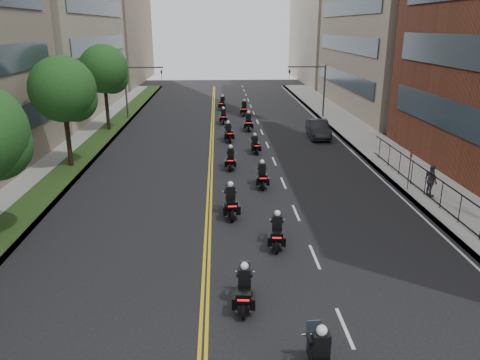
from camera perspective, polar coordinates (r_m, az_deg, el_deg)
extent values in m
cube|color=gray|center=(36.59, 18.02, 2.48)|extent=(4.00, 90.00, 0.15)
cube|color=gray|center=(36.01, -20.61, 1.95)|extent=(4.00, 90.00, 0.15)
cube|color=#1F3C15|center=(35.75, -19.40, 2.13)|extent=(2.00, 90.00, 0.04)
cube|color=#333F4C|center=(58.17, 12.35, 11.97)|extent=(0.12, 24.08, 1.80)
cube|color=#333F4C|center=(57.90, 12.63, 15.90)|extent=(0.12, 24.08, 1.80)
cube|color=#333F4C|center=(57.90, 12.91, 19.85)|extent=(0.12, 24.08, 1.80)
cube|color=gray|center=(88.87, 12.67, 20.13)|extent=(15.00, 28.00, 26.00)
cube|color=#333F4C|center=(57.75, -16.11, 11.64)|extent=(0.12, 24.08, 1.80)
cube|color=#333F4C|center=(57.48, -16.47, 15.59)|extent=(0.12, 24.08, 1.80)
cube|color=#333F4C|center=(57.48, -16.85, 19.56)|extent=(0.12, 24.08, 1.80)
cube|color=gray|center=(88.57, -17.56, 19.76)|extent=(16.00, 28.00, 26.00)
cube|color=black|center=(24.50, 26.49, -2.47)|extent=(0.05, 28.00, 0.05)
cube|color=black|center=(24.95, 26.08, -5.26)|extent=(0.05, 28.00, 0.05)
cylinder|color=black|center=(34.27, -20.28, 5.49)|extent=(0.32, 0.32, 5.11)
sphere|color=#1C521B|center=(33.80, -20.82, 10.32)|extent=(4.40, 4.40, 4.40)
sphere|color=#1C521B|center=(34.10, -19.51, 9.27)|extent=(3.08, 3.08, 3.08)
cylinder|color=black|center=(45.64, -15.95, 9.04)|extent=(0.32, 0.32, 5.39)
sphere|color=#1C521B|center=(45.28, -16.29, 12.88)|extent=(4.40, 4.40, 4.40)
sphere|color=#1C521B|center=(45.61, -15.35, 12.02)|extent=(3.08, 3.08, 3.08)
cylinder|color=#3F3F44|center=(51.65, 10.22, 10.56)|extent=(0.18, 0.18, 5.60)
cylinder|color=#3F3F44|center=(50.97, 8.13, 13.51)|extent=(4.00, 0.14, 0.14)
imported|color=black|center=(50.74, 6.04, 12.66)|extent=(0.16, 0.20, 1.00)
cylinder|color=#3F3F44|center=(51.29, -13.72, 10.28)|extent=(0.18, 0.18, 5.60)
cylinder|color=#3F3F44|center=(50.68, -11.66, 13.30)|extent=(4.00, 0.14, 0.14)
imported|color=black|center=(50.51, -9.54, 12.49)|extent=(0.16, 0.20, 1.00)
cylinder|color=black|center=(14.83, 8.78, -19.86)|extent=(0.20, 0.73, 0.72)
cube|color=black|center=(13.72, 9.86, -19.14)|extent=(0.49, 0.33, 0.66)
sphere|color=white|center=(13.47, 9.95, -17.61)|extent=(0.31, 0.31, 0.31)
cylinder|color=black|center=(16.42, 0.44, -15.51)|extent=(0.20, 0.68, 0.67)
cylinder|color=black|center=(17.76, 0.62, -12.66)|extent=(0.20, 0.68, 0.67)
cube|color=black|center=(16.94, 0.54, -13.24)|extent=(0.53, 1.37, 0.40)
cube|color=silver|center=(17.10, 0.54, -13.80)|extent=(0.42, 0.58, 0.30)
cube|color=black|center=(16.14, 0.44, -13.99)|extent=(0.55, 0.46, 0.32)
cube|color=red|center=(15.98, 0.42, -14.44)|extent=(0.40, 0.07, 0.07)
cube|color=black|center=(16.73, 0.55, -11.70)|extent=(0.46, 0.32, 0.61)
sphere|color=white|center=(16.53, 0.55, -10.43)|extent=(0.29, 0.29, 0.29)
cylinder|color=black|center=(20.64, 4.49, -8.04)|extent=(0.22, 0.69, 0.68)
cylinder|color=black|center=(22.08, 4.51, -6.21)|extent=(0.22, 0.69, 0.68)
cube|color=black|center=(21.24, 4.52, -6.41)|extent=(0.59, 1.39, 0.40)
cube|color=silver|center=(21.38, 4.51, -6.91)|extent=(0.45, 0.59, 0.30)
cube|color=black|center=(20.42, 4.52, -6.73)|extent=(0.57, 0.48, 0.32)
cube|color=red|center=(20.24, 4.52, -7.03)|extent=(0.40, 0.08, 0.07)
cube|color=black|center=(21.09, 4.55, -5.12)|extent=(0.47, 0.33, 0.62)
sphere|color=white|center=(20.93, 4.58, -4.06)|extent=(0.29, 0.29, 0.29)
cylinder|color=black|center=(23.74, -0.98, -4.26)|extent=(0.19, 0.75, 0.75)
cylinder|color=black|center=(25.37, -1.29, -2.74)|extent=(0.19, 0.75, 0.75)
cube|color=black|center=(24.44, -1.14, -2.81)|extent=(0.53, 1.50, 0.44)
cube|color=silver|center=(24.58, -1.15, -3.31)|extent=(0.45, 0.62, 0.33)
cube|color=black|center=(23.53, -0.98, -2.97)|extent=(0.59, 0.49, 0.35)
cube|color=red|center=(23.32, -0.94, -3.23)|extent=(0.44, 0.05, 0.08)
cube|color=black|center=(24.30, -1.16, -1.55)|extent=(0.50, 0.33, 0.68)
sphere|color=white|center=(24.16, -1.17, -0.51)|extent=(0.32, 0.32, 0.32)
cylinder|color=black|center=(28.20, 2.80, -0.63)|extent=(0.16, 0.69, 0.69)
cylinder|color=black|center=(29.73, 2.58, 0.38)|extent=(0.16, 0.69, 0.69)
cube|color=black|center=(28.88, 2.70, 0.42)|extent=(0.45, 1.37, 0.40)
cube|color=silver|center=(29.00, 2.68, 0.01)|extent=(0.40, 0.56, 0.30)
cube|color=black|center=(28.04, 2.82, 0.38)|extent=(0.53, 0.44, 0.32)
cube|color=red|center=(27.84, 2.85, 0.21)|extent=(0.40, 0.04, 0.07)
cube|color=black|center=(28.78, 2.71, 1.41)|extent=(0.45, 0.29, 0.63)
sphere|color=white|center=(28.67, 2.72, 2.22)|extent=(0.29, 0.29, 0.29)
cylinder|color=black|center=(31.87, -1.18, 1.62)|extent=(0.18, 0.69, 0.68)
cylinder|color=black|center=(33.40, -1.10, 2.40)|extent=(0.18, 0.69, 0.68)
cube|color=black|center=(32.56, -1.14, 2.49)|extent=(0.50, 1.37, 0.40)
cube|color=silver|center=(32.67, -1.14, 2.13)|extent=(0.41, 0.57, 0.30)
cube|color=black|center=(31.72, -1.18, 2.52)|extent=(0.54, 0.45, 0.32)
cube|color=red|center=(31.52, -1.20, 2.38)|extent=(0.40, 0.05, 0.07)
cube|color=black|center=(32.47, -1.14, 3.36)|extent=(0.46, 0.30, 0.62)
sphere|color=white|center=(32.38, -1.15, 4.09)|extent=(0.29, 0.29, 0.29)
cylinder|color=black|center=(36.05, 2.05, 3.55)|extent=(0.20, 0.64, 0.63)
cylinder|color=black|center=(37.47, 1.61, 4.12)|extent=(0.20, 0.64, 0.63)
cube|color=black|center=(36.69, 1.83, 4.23)|extent=(0.53, 1.29, 0.37)
cube|color=silver|center=(36.79, 1.82, 3.93)|extent=(0.41, 0.55, 0.28)
cube|color=black|center=(35.93, 2.06, 4.29)|extent=(0.52, 0.44, 0.30)
cube|color=red|center=(35.75, 2.12, 4.19)|extent=(0.37, 0.07, 0.07)
cube|color=black|center=(36.63, 1.83, 4.96)|extent=(0.44, 0.30, 0.58)
sphere|color=white|center=(36.55, 1.83, 5.56)|extent=(0.27, 0.27, 0.27)
cylinder|color=black|center=(39.74, -1.27, 5.01)|extent=(0.23, 0.73, 0.72)
cylinder|color=black|center=(41.37, -1.59, 5.54)|extent=(0.23, 0.73, 0.72)
cube|color=black|center=(40.49, -1.44, 5.69)|extent=(0.60, 1.47, 0.42)
cube|color=silver|center=(40.59, -1.45, 5.37)|extent=(0.46, 0.62, 0.32)
cube|color=black|center=(39.61, -1.28, 5.78)|extent=(0.60, 0.50, 0.34)
cube|color=red|center=(39.40, -1.23, 5.68)|extent=(0.42, 0.08, 0.07)
cube|color=black|center=(40.43, -1.45, 6.44)|extent=(0.50, 0.35, 0.66)
sphere|color=white|center=(40.35, -1.46, 7.06)|extent=(0.31, 0.31, 0.31)
cylinder|color=black|center=(43.96, 1.07, 6.33)|extent=(0.19, 0.77, 0.76)
cylinder|color=black|center=(45.71, 1.01, 6.79)|extent=(0.19, 0.77, 0.76)
cube|color=black|center=(44.77, 1.04, 6.96)|extent=(0.53, 1.53, 0.45)
cube|color=silver|center=(44.88, 1.04, 6.65)|extent=(0.45, 0.63, 0.34)
cube|color=black|center=(43.84, 1.08, 7.08)|extent=(0.60, 0.49, 0.36)
cube|color=red|center=(43.62, 1.08, 6.99)|extent=(0.45, 0.05, 0.08)
cube|color=black|center=(44.72, 1.04, 7.68)|extent=(0.50, 0.33, 0.69)
sphere|color=white|center=(44.65, 1.05, 8.27)|extent=(0.32, 0.32, 0.32)
cylinder|color=black|center=(47.38, -2.04, 7.15)|extent=(0.16, 0.69, 0.69)
cylinder|color=black|center=(48.96, -2.02, 7.51)|extent=(0.16, 0.69, 0.69)
cube|color=black|center=(48.12, -2.03, 7.66)|extent=(0.46, 1.37, 0.40)
cube|color=silver|center=(48.21, -2.03, 7.40)|extent=(0.40, 0.56, 0.30)
cube|color=black|center=(47.28, -2.04, 7.77)|extent=(0.54, 0.44, 0.32)
cube|color=red|center=(47.07, -2.05, 7.70)|extent=(0.40, 0.04, 0.07)
cube|color=black|center=(48.08, -2.04, 8.27)|extent=(0.45, 0.29, 0.63)
sphere|color=white|center=(48.02, -2.04, 8.77)|extent=(0.29, 0.29, 0.29)
cylinder|color=black|center=(51.51, 0.50, 8.09)|extent=(0.21, 0.75, 0.74)
cylinder|color=black|center=(53.23, 0.54, 8.42)|extent=(0.21, 0.75, 0.74)
cube|color=black|center=(52.32, 0.52, 8.59)|extent=(0.56, 1.50, 0.44)
cube|color=silver|center=(52.42, 0.52, 8.33)|extent=(0.46, 0.63, 0.33)
cube|color=black|center=(51.42, 0.51, 8.71)|extent=(0.60, 0.50, 0.35)
cube|color=red|center=(51.20, 0.50, 8.65)|extent=(0.44, 0.06, 0.08)
cube|color=black|center=(52.29, 0.52, 9.19)|extent=(0.50, 0.34, 0.68)
sphere|color=white|center=(52.23, 0.52, 9.69)|extent=(0.32, 0.32, 0.32)
cylinder|color=black|center=(55.52, -2.26, 8.80)|extent=(0.24, 0.73, 0.71)
cylinder|color=black|center=(57.17, -2.04, 9.08)|extent=(0.24, 0.73, 0.71)
cube|color=black|center=(56.30, -2.15, 9.24)|extent=(0.63, 1.46, 0.42)
cube|color=silver|center=(56.39, -2.14, 9.01)|extent=(0.47, 0.63, 0.31)
cube|color=black|center=(55.43, -2.27, 9.36)|extent=(0.60, 0.51, 0.34)
cube|color=red|center=(55.22, -2.30, 9.30)|extent=(0.42, 0.09, 0.07)
cube|color=black|center=(56.27, -2.15, 9.78)|extent=(0.50, 0.35, 0.65)
sphere|color=white|center=(56.22, -2.16, 10.22)|extent=(0.30, 0.30, 0.30)
imported|color=black|center=(42.32, 9.52, 6.16)|extent=(1.79, 4.75, 1.55)
imported|color=#44434C|center=(28.75, 22.26, -0.10)|extent=(0.58, 1.14, 1.86)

